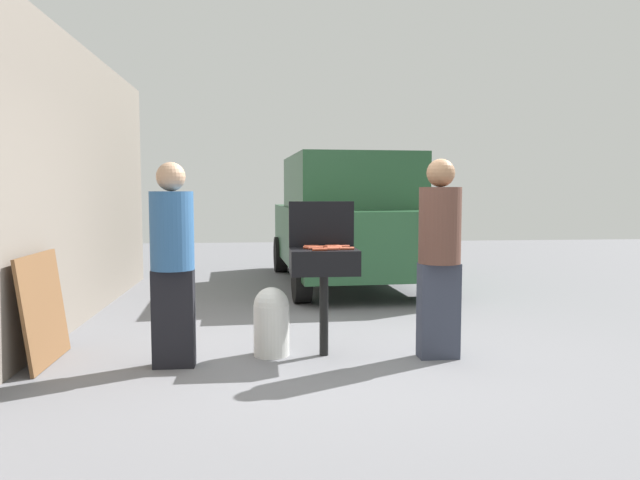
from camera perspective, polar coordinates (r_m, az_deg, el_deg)
The scene contains 21 objects.
ground_plane at distance 5.40m, azimuth 2.36°, elevation -11.11°, with size 24.00×24.00×0.00m, color slate.
house_wall_side at distance 6.50m, azimuth -24.71°, elevation 5.03°, with size 0.24×8.00×3.11m, color slate.
bbq_grill at distance 5.27m, azimuth 0.38°, elevation -2.47°, with size 0.60×0.44×0.96m.
grill_lid_open at distance 5.45m, azimuth 0.14°, elevation 1.54°, with size 0.60×0.05×0.42m, color black.
hot_dog_0 at distance 5.37m, azimuth -0.84°, elevation -0.62°, with size 0.03×0.03×0.13m, color #AD4228.
hot_dog_1 at distance 5.21m, azimuth -0.42°, elevation -0.78°, with size 0.03×0.03×0.13m, color #B74C33.
hot_dog_2 at distance 5.14m, azimuth 1.10°, elevation -0.86°, with size 0.03×0.03×0.13m, color #B74C33.
hot_dog_3 at distance 5.31m, azimuth 1.37°, elevation -0.68°, with size 0.03×0.03×0.13m, color #C6593D.
hot_dog_4 at distance 5.34m, azimuth 0.41°, elevation -0.65°, with size 0.03×0.03×0.13m, color #AD4228.
hot_dog_5 at distance 5.09m, azimuth -0.03°, elevation -0.92°, with size 0.03×0.03×0.13m, color #AD4228.
hot_dog_6 at distance 5.37m, azimuth 2.14°, elevation -0.62°, with size 0.03×0.03×0.13m, color #B74C33.
hot_dog_7 at distance 5.25m, azimuth -0.78°, elevation -0.74°, with size 0.03×0.03×0.13m, color #AD4228.
hot_dog_8 at distance 5.28m, azimuth -0.93°, elevation -0.71°, with size 0.03×0.03×0.13m, color #C6593D.
hot_dog_9 at distance 5.19m, azimuth 2.59°, elevation -0.81°, with size 0.03×0.03×0.13m, color #C6593D.
hot_dog_10 at distance 5.40m, azimuth 1.17°, elevation -0.59°, with size 0.03×0.03×0.13m, color #AD4228.
hot_dog_11 at distance 5.22m, azimuth 1.44°, elevation -0.78°, with size 0.03×0.03×0.13m, color #B74C33.
propane_tank at distance 5.37m, azimuth -4.70°, elevation -7.69°, with size 0.32×0.32×0.62m.
person_left at distance 5.07m, azimuth -14.02°, elevation -1.58°, with size 0.36×0.36×1.71m.
person_right at distance 5.29m, azimuth 11.43°, elevation -1.03°, with size 0.37×0.37×1.75m.
parked_minivan at distance 9.36m, azimuth 2.57°, elevation 1.97°, with size 2.23×4.50×2.02m.
leaning_board at distance 5.60m, azimuth -25.08°, elevation -6.00°, with size 0.03×0.90×0.95m, color brown.
Camera 1 is at (-0.73, -5.14, 1.47)m, focal length 33.24 mm.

